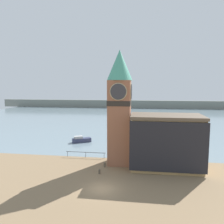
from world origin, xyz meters
name	(u,v)px	position (x,y,z in m)	size (l,w,h in m)	color
ground_plane	(102,189)	(0.00, 0.00, 0.00)	(160.00, 160.00, 0.00)	#846B4C
water	(131,117)	(0.00, 73.06, 0.00)	(160.00, 120.00, 0.00)	gray
far_shoreline	(134,104)	(0.00, 113.06, 2.50)	(180.00, 3.00, 5.00)	gray
pier_railing	(86,153)	(-5.77, 12.81, 0.93)	(8.15, 0.08, 1.09)	#333338
clock_tower	(120,105)	(1.29, 10.45, 10.93)	(4.54, 4.54, 20.60)	#935B42
pier_building	(166,142)	(9.52, 9.34, 4.70)	(12.27, 7.06, 9.36)	tan
boat_near	(81,140)	(-9.97, 24.26, 0.64)	(4.90, 3.63, 1.63)	#333856
mooring_bollard_near	(105,164)	(-1.09, 8.20, 0.47)	(0.36, 0.36, 0.87)	brown
mooring_bollard_far	(99,171)	(-1.42, 5.13, 0.41)	(0.37, 0.37, 0.77)	brown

